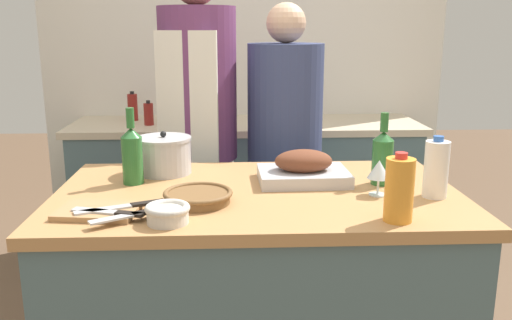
{
  "coord_description": "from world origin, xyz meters",
  "views": [
    {
      "loc": [
        -0.09,
        -1.81,
        1.5
      ],
      "look_at": [
        0.0,
        0.12,
        1.02
      ],
      "focal_mm": 38.0,
      "sensor_mm": 36.0,
      "label": 1
    }
  ],
  "objects_px": {
    "knife_chef": "(124,207)",
    "stock_pot": "(164,155)",
    "knife_bread": "(127,216)",
    "condiment_bottle_short": "(133,107)",
    "wicker_basket": "(198,196)",
    "wine_bottle_dark": "(382,156)",
    "condiment_bottle_tall": "(149,114)",
    "milk_jug": "(436,169)",
    "person_cook_aproned": "(199,132)",
    "juice_jug": "(399,190)",
    "wine_bottle_green": "(132,154)",
    "person_cook_guest": "(284,154)",
    "cutting_board": "(98,211)",
    "knife_paring": "(110,212)",
    "wine_glass_left": "(379,170)",
    "mixing_bowl": "(168,213)",
    "roasting_pan": "(303,170)"
  },
  "relations": [
    {
      "from": "knife_paring",
      "to": "wine_bottle_green",
      "type": "bearing_deg",
      "value": 89.64
    },
    {
      "from": "stock_pot",
      "to": "knife_chef",
      "type": "relative_size",
      "value": 0.82
    },
    {
      "from": "knife_chef",
      "to": "condiment_bottle_short",
      "type": "relative_size",
      "value": 1.45
    },
    {
      "from": "mixing_bowl",
      "to": "juice_jug",
      "type": "distance_m",
      "value": 0.68
    },
    {
      "from": "cutting_board",
      "to": "person_cook_aproned",
      "type": "height_order",
      "value": "person_cook_aproned"
    },
    {
      "from": "mixing_bowl",
      "to": "person_cook_guest",
      "type": "bearing_deg",
      "value": 67.62
    },
    {
      "from": "knife_chef",
      "to": "roasting_pan",
      "type": "bearing_deg",
      "value": 28.08
    },
    {
      "from": "juice_jug",
      "to": "wine_bottle_green",
      "type": "distance_m",
      "value": 0.95
    },
    {
      "from": "juice_jug",
      "to": "knife_bread",
      "type": "bearing_deg",
      "value": 178.55
    },
    {
      "from": "knife_bread",
      "to": "person_cook_aproned",
      "type": "xyz_separation_m",
      "value": [
        0.15,
        1.11,
        0.04
      ]
    },
    {
      "from": "wine_bottle_dark",
      "to": "person_cook_aproned",
      "type": "bearing_deg",
      "value": 133.44
    },
    {
      "from": "person_cook_guest",
      "to": "cutting_board",
      "type": "bearing_deg",
      "value": -135.02
    },
    {
      "from": "juice_jug",
      "to": "milk_jug",
      "type": "relative_size",
      "value": 0.99
    },
    {
      "from": "juice_jug",
      "to": "milk_jug",
      "type": "bearing_deg",
      "value": 49.16
    },
    {
      "from": "milk_jug",
      "to": "person_cook_guest",
      "type": "height_order",
      "value": "person_cook_guest"
    },
    {
      "from": "wicker_basket",
      "to": "cutting_board",
      "type": "height_order",
      "value": "wicker_basket"
    },
    {
      "from": "wicker_basket",
      "to": "knife_bread",
      "type": "bearing_deg",
      "value": -138.5
    },
    {
      "from": "knife_paring",
      "to": "person_cook_guest",
      "type": "distance_m",
      "value": 1.22
    },
    {
      "from": "cutting_board",
      "to": "knife_chef",
      "type": "distance_m",
      "value": 0.08
    },
    {
      "from": "knife_paring",
      "to": "knife_bread",
      "type": "xyz_separation_m",
      "value": [
        0.05,
        -0.03,
        0.0
      ]
    },
    {
      "from": "knife_paring",
      "to": "condiment_bottle_tall",
      "type": "relative_size",
      "value": 1.54
    },
    {
      "from": "wine_glass_left",
      "to": "knife_chef",
      "type": "height_order",
      "value": "wine_glass_left"
    },
    {
      "from": "roasting_pan",
      "to": "knife_chef",
      "type": "relative_size",
      "value": 1.26
    },
    {
      "from": "stock_pot",
      "to": "knife_paring",
      "type": "distance_m",
      "value": 0.53
    },
    {
      "from": "roasting_pan",
      "to": "milk_jug",
      "type": "distance_m",
      "value": 0.47
    },
    {
      "from": "milk_jug",
      "to": "person_cook_aproned",
      "type": "xyz_separation_m",
      "value": [
        -0.84,
        0.9,
        -0.04
      ]
    },
    {
      "from": "knife_chef",
      "to": "knife_paring",
      "type": "height_order",
      "value": "same"
    },
    {
      "from": "milk_jug",
      "to": "stock_pot",
      "type": "bearing_deg",
      "value": 159.6
    },
    {
      "from": "milk_jug",
      "to": "condiment_bottle_short",
      "type": "relative_size",
      "value": 1.15
    },
    {
      "from": "wine_bottle_green",
      "to": "condiment_bottle_tall",
      "type": "xyz_separation_m",
      "value": [
        -0.13,
        1.29,
        -0.06
      ]
    },
    {
      "from": "knife_chef",
      "to": "mixing_bowl",
      "type": "bearing_deg",
      "value": -32.68
    },
    {
      "from": "condiment_bottle_tall",
      "to": "knife_chef",
      "type": "bearing_deg",
      "value": -84.4
    },
    {
      "from": "knife_bread",
      "to": "condiment_bottle_short",
      "type": "bearing_deg",
      "value": 99.27
    },
    {
      "from": "roasting_pan",
      "to": "knife_chef",
      "type": "bearing_deg",
      "value": -151.92
    },
    {
      "from": "wine_bottle_dark",
      "to": "condiment_bottle_short",
      "type": "height_order",
      "value": "wine_bottle_dark"
    },
    {
      "from": "wine_bottle_dark",
      "to": "condiment_bottle_tall",
      "type": "xyz_separation_m",
      "value": [
        -1.04,
        1.34,
        -0.05
      ]
    },
    {
      "from": "milk_jug",
      "to": "person_cook_guest",
      "type": "xyz_separation_m",
      "value": [
        -0.42,
        0.88,
        -0.15
      ]
    },
    {
      "from": "cutting_board",
      "to": "person_cook_guest",
      "type": "bearing_deg",
      "value": 56.2
    },
    {
      "from": "wine_bottle_dark",
      "to": "person_cook_aproned",
      "type": "xyz_separation_m",
      "value": [
        -0.7,
        0.74,
        -0.04
      ]
    },
    {
      "from": "juice_jug",
      "to": "wine_bottle_dark",
      "type": "xyz_separation_m",
      "value": [
        0.06,
        0.38,
        0.01
      ]
    },
    {
      "from": "knife_chef",
      "to": "stock_pot",
      "type": "bearing_deg",
      "value": 81.56
    },
    {
      "from": "roasting_pan",
      "to": "wicker_basket",
      "type": "relative_size",
      "value": 1.47
    },
    {
      "from": "juice_jug",
      "to": "knife_chef",
      "type": "bearing_deg",
      "value": 172.65
    },
    {
      "from": "mixing_bowl",
      "to": "knife_chef",
      "type": "bearing_deg",
      "value": 147.32
    },
    {
      "from": "roasting_pan",
      "to": "wicker_basket",
      "type": "height_order",
      "value": "roasting_pan"
    },
    {
      "from": "wine_bottle_dark",
      "to": "wine_glass_left",
      "type": "bearing_deg",
      "value": -109.87
    },
    {
      "from": "wicker_basket",
      "to": "wine_glass_left",
      "type": "relative_size",
      "value": 1.85
    },
    {
      "from": "wicker_basket",
      "to": "mixing_bowl",
      "type": "height_order",
      "value": "mixing_bowl"
    },
    {
      "from": "wine_bottle_dark",
      "to": "person_cook_guest",
      "type": "bearing_deg",
      "value": 111.52
    },
    {
      "from": "knife_bread",
      "to": "cutting_board",
      "type": "bearing_deg",
      "value": 141.28
    }
  ]
}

